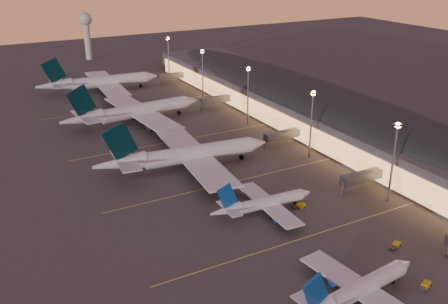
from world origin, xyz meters
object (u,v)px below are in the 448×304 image
airliner_narrow_south (356,291)px  airliner_wide_near (185,155)px  airliner_wide_far (99,82)px  baggage_tug_a (425,286)px  airliner_narrow_north (263,203)px  baggage_tug_c (299,206)px  airliner_wide_mid (134,112)px  radar_tower (86,28)px  baggage_tug_b (395,246)px

airliner_narrow_south → airliner_wide_near: 85.12m
airliner_wide_far → baggage_tug_a: bearing=-81.7°
airliner_narrow_north → baggage_tug_c: 12.08m
airliner_narrow_north → airliner_wide_mid: (-6.02, 97.52, 2.32)m
airliner_wide_mid → airliner_wide_far: (1.23, 59.88, 0.01)m
airliner_wide_mid → baggage_tug_a: (20.05, -145.78, -4.93)m
baggage_tug_a → radar_tower: bearing=71.3°
baggage_tug_b → airliner_narrow_north: bearing=101.1°
radar_tower → baggage_tug_c: size_ratio=7.50×
airliner_narrow_north → baggage_tug_c: airliner_narrow_north is taller
baggage_tug_c → airliner_narrow_south: bearing=-102.9°
airliner_wide_mid → baggage_tug_b: 133.04m
airliner_narrow_south → airliner_wide_mid: (-1.69, 142.24, 1.97)m
radar_tower → airliner_wide_near: bearing=-95.4°
baggage_tug_b → baggage_tug_c: 31.42m
airliner_narrow_north → baggage_tug_c: size_ratio=7.82×
baggage_tug_b → airliner_wide_mid: bearing=80.5°
airliner_narrow_north → radar_tower: size_ratio=1.04×
baggage_tug_c → airliner_wide_far: bearing=103.5°
airliner_narrow_south → airliner_narrow_north: bearing=78.1°
airliner_wide_mid → baggage_tug_c: size_ratio=15.29×
airliner_wide_near → airliner_wide_far: bearing=94.5°
airliner_narrow_south → baggage_tug_a: 18.92m
airliner_narrow_south → baggage_tug_c: 45.04m
baggage_tug_a → baggage_tug_b: size_ratio=0.97×
radar_tower → baggage_tug_a: size_ratio=7.77×
radar_tower → baggage_tug_a: 296.75m
baggage_tug_c → airliner_wide_near: bearing=120.9°
airliner_narrow_south → baggage_tug_b: (24.92, 11.99, -2.94)m
baggage_tug_a → baggage_tug_b: baggage_tug_b is taller
airliner_narrow_south → airliner_narrow_north: size_ratio=1.11×
airliner_wide_mid → baggage_tug_b: (26.61, -130.25, -4.91)m
airliner_narrow_north → radar_tower: radar_tower is taller
baggage_tug_b → airliner_narrow_south: bearing=-175.4°
airliner_narrow_south → baggage_tug_a: bearing=-17.2°
airliner_narrow_south → airliner_wide_far: bearing=83.8°
airliner_narrow_north → baggage_tug_a: (14.02, -48.26, -2.60)m
airliner_wide_near → baggage_tug_c: 47.02m
airliner_wide_far → baggage_tug_a: airliner_wide_far is taller
airliner_wide_near → baggage_tug_a: bearing=-71.2°
airliner_wide_near → radar_tower: bearing=90.1°
radar_tower → baggage_tug_c: 251.28m
baggage_tug_a → baggage_tug_c: (-2.52, 45.60, 0.03)m
airliner_wide_mid → baggage_tug_b: size_ratio=15.41×
airliner_wide_mid → baggage_tug_c: airliner_wide_mid is taller
baggage_tug_b → baggage_tug_c: baggage_tug_c is taller
airliner_narrow_south → airliner_wide_near: airliner_wide_near is taller
airliner_narrow_north → airliner_wide_near: 40.99m
radar_tower → baggage_tug_c: (-1.30, -250.38, -21.31)m
airliner_narrow_north → airliner_wide_far: (-4.79, 157.40, 2.33)m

